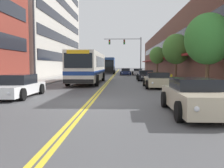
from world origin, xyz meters
The scene contains 20 objects.
ground_plane centered at (0.00, 37.00, 0.00)m, with size 240.00×240.00×0.00m, color #4C4C4F.
sidewalk_left centered at (-7.07, 37.00, 0.06)m, with size 3.15×106.00×0.13m.
sidewalk_right centered at (7.07, 37.00, 0.06)m, with size 3.15×106.00×0.13m.
centre_line centered at (0.00, 37.00, 0.00)m, with size 0.34×106.00×0.01m.
storefront_row_right centered at (12.87, 37.00, 4.41)m, with size 9.10×68.00×8.82m.
city_bus centered at (-1.91, 13.33, 1.72)m, with size 2.83×11.67×3.03m.
car_black_parked_left_near centered at (-4.35, 32.04, 0.63)m, with size 2.00×4.66×1.35m.
car_white_parked_left_mid centered at (-4.43, 1.88, 0.59)m, with size 2.10×4.87×1.28m.
car_champagne_parked_right_foreground centered at (4.26, -2.66, 0.63)m, with size 1.99×4.65×1.31m.
car_charcoal_parked_right_mid centered at (4.34, 17.93, 0.57)m, with size 2.07×4.63×1.21m.
car_beige_parked_right_far centered at (4.39, 8.16, 0.59)m, with size 2.14×4.37×1.23m.
car_silver_parked_right_end centered at (4.37, 34.23, 0.56)m, with size 2.03×4.40×1.19m.
car_navy_moving_lead centered at (2.12, 34.31, 0.58)m, with size 2.01×4.91×1.24m.
box_truck centered at (-1.46, 41.49, 1.75)m, with size 2.73×6.97×3.44m.
traffic_signal_mast centered at (2.77, 38.38, 5.30)m, with size 7.47×0.38×7.39m.
street_lamp_left_near centered at (-4.97, 7.28, 5.37)m, with size 2.60×0.28×9.11m.
street_tree_right_near centered at (7.47, 5.69, 3.61)m, with size 3.22×3.22×5.26m.
street_tree_right_mid centered at (7.55, 16.34, 3.60)m, with size 3.07×3.07×5.17m.
street_tree_right_far centered at (6.99, 27.57, 3.35)m, with size 2.41×2.41×4.57m.
fire_hydrant centered at (5.95, 10.58, 0.56)m, with size 0.29×0.21×0.88m.
Camera 1 is at (1.58, -11.98, 1.80)m, focal length 40.00 mm.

